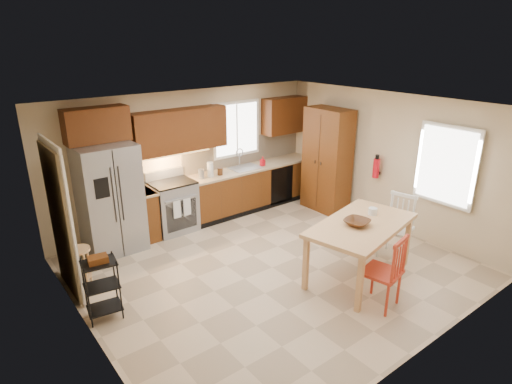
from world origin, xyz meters
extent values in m
plane|color=tan|center=(0.00, 0.00, 0.00)|extent=(5.50, 5.50, 0.00)
cube|color=silver|center=(0.00, 0.00, 2.50)|extent=(5.50, 5.00, 0.02)
cube|color=#CCB793|center=(0.00, 2.50, 1.25)|extent=(5.50, 0.02, 2.50)
cube|color=#CCB793|center=(0.00, -2.50, 1.25)|extent=(5.50, 0.02, 2.50)
cube|color=#CCB793|center=(-2.75, 0.00, 1.25)|extent=(0.02, 5.00, 2.50)
cube|color=#CCB793|center=(2.75, 0.00, 1.25)|extent=(0.02, 5.00, 2.50)
cube|color=gray|center=(-1.70, 2.12, 0.91)|extent=(0.92, 0.75, 1.82)
cube|color=gray|center=(-0.55, 2.19, 0.46)|extent=(0.76, 0.63, 0.92)
cube|color=#5A3110|center=(-1.10, 2.20, 0.45)|extent=(0.30, 0.60, 0.90)
cube|color=#5A3110|center=(1.29, 2.20, 0.45)|extent=(2.92, 0.60, 0.90)
cube|color=black|center=(1.85, 1.91, 0.45)|extent=(0.60, 0.02, 0.78)
cube|color=beige|center=(1.29, 2.48, 1.18)|extent=(2.92, 0.03, 0.55)
cube|color=#52270D|center=(-1.70, 2.33, 2.10)|extent=(1.00, 0.35, 0.55)
cube|color=#52270D|center=(-0.25, 2.33, 1.83)|extent=(1.80, 0.35, 0.75)
cube|color=#52270D|center=(2.25, 2.33, 1.83)|extent=(1.00, 0.35, 0.75)
cube|color=white|center=(1.10, 2.48, 1.65)|extent=(1.12, 0.04, 1.12)
cube|color=gray|center=(1.10, 2.20, 0.86)|extent=(0.62, 0.46, 0.16)
cube|color=#FFBF66|center=(-0.55, 2.30, 1.43)|extent=(1.60, 0.30, 0.01)
imported|color=red|center=(1.48, 2.10, 1.00)|extent=(0.09, 0.09, 0.19)
cylinder|color=silver|center=(0.25, 2.15, 1.04)|extent=(0.12, 0.12, 0.28)
cylinder|color=gray|center=(0.05, 2.15, 0.99)|extent=(0.11, 0.11, 0.18)
cylinder|color=#4C2B14|center=(0.45, 2.12, 0.97)|extent=(0.10, 0.10, 0.14)
cube|color=#5A3110|center=(2.43, 1.20, 1.05)|extent=(0.50, 0.95, 2.10)
cylinder|color=red|center=(2.63, 0.15, 1.10)|extent=(0.12, 0.12, 0.36)
cube|color=white|center=(2.68, -1.15, 1.45)|extent=(0.04, 1.02, 1.32)
cube|color=#8C7A59|center=(-2.67, 1.30, 1.05)|extent=(0.04, 0.95, 2.10)
imported|color=#4C2B14|center=(0.75, -0.98, 0.87)|extent=(0.42, 0.42, 0.09)
cylinder|color=silver|center=(1.24, -0.87, 0.90)|extent=(0.17, 0.17, 0.17)
camera|label=1|loc=(-3.81, -4.49, 3.43)|focal=30.00mm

